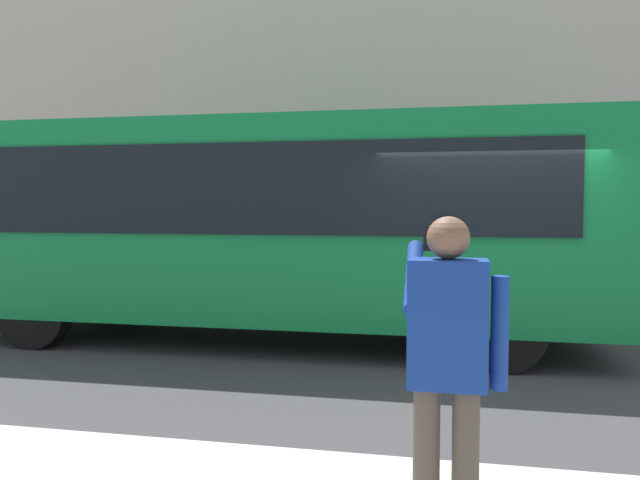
# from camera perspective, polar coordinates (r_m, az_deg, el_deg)

# --- Properties ---
(ground_plane) EXTENTS (60.00, 60.00, 0.00)m
(ground_plane) POSITION_cam_1_polar(r_m,az_deg,el_deg) (8.02, 14.72, -10.62)
(ground_plane) COLOR #38383A
(building_facade_far) EXTENTS (28.00, 1.55, 12.00)m
(building_facade_far) POSITION_cam_1_polar(r_m,az_deg,el_deg) (15.14, 13.57, 18.78)
(building_facade_far) COLOR beige
(building_facade_far) RESTS_ON ground_plane
(red_bus) EXTENTS (9.05, 2.54, 3.08)m
(red_bus) POSITION_cam_1_polar(r_m,az_deg,el_deg) (8.71, -4.38, 1.76)
(red_bus) COLOR #0F7238
(red_bus) RESTS_ON ground_plane
(pedestrian_photographer) EXTENTS (0.53, 0.52, 1.70)m
(pedestrian_photographer) POSITION_cam_1_polar(r_m,az_deg,el_deg) (3.33, 11.62, -10.15)
(pedestrian_photographer) COLOR #4C4238
(pedestrian_photographer) RESTS_ON sidewalk_curb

